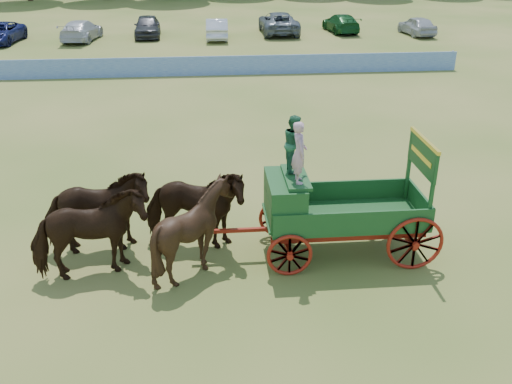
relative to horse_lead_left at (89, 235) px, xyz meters
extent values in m
plane|color=olive|center=(5.09, 1.70, -1.11)|extent=(160.00, 160.00, 0.00)
imported|color=black|center=(0.00, 0.00, 0.00)|extent=(2.84, 1.80, 2.21)
imported|color=black|center=(0.00, 1.10, 0.00)|extent=(2.74, 1.48, 2.21)
imported|color=black|center=(2.40, 0.00, 0.00)|extent=(2.04, 1.82, 2.22)
imported|color=black|center=(2.40, 1.10, 0.00)|extent=(2.78, 1.60, 2.21)
cube|color=#A22110|center=(4.60, 0.55, -0.51)|extent=(0.12, 2.00, 0.12)
cube|color=#A22110|center=(7.60, 0.55, -0.51)|extent=(0.12, 2.00, 0.12)
cube|color=#A22110|center=(6.10, 0.00, -0.39)|extent=(3.80, 0.10, 0.12)
cube|color=#A22110|center=(6.10, 1.10, -0.39)|extent=(3.80, 0.10, 0.12)
cube|color=#A22110|center=(3.70, 0.55, -0.36)|extent=(2.80, 0.09, 0.09)
cube|color=#1B5127|center=(6.10, 0.55, -0.11)|extent=(3.80, 1.80, 0.10)
cube|color=#1B5127|center=(6.10, -0.33, 0.19)|extent=(3.80, 0.06, 0.55)
cube|color=#1B5127|center=(6.10, 1.43, 0.19)|extent=(3.80, 0.06, 0.55)
cube|color=#1B5127|center=(7.98, 0.55, 0.19)|extent=(0.06, 1.80, 0.55)
cube|color=#1B5127|center=(4.60, 0.55, 0.44)|extent=(0.85, 1.70, 1.05)
cube|color=#1B5127|center=(4.85, 0.55, 1.01)|extent=(0.55, 1.50, 0.08)
cube|color=#1B5127|center=(4.22, 0.55, 0.24)|extent=(0.10, 1.60, 0.65)
cube|color=#1B5127|center=(4.40, 0.55, -0.06)|extent=(0.55, 1.60, 0.06)
cube|color=#1B5127|center=(7.90, -0.25, 0.84)|extent=(0.08, 0.08, 1.80)
cube|color=#1B5127|center=(7.90, 1.35, 0.84)|extent=(0.08, 0.08, 1.80)
cube|color=#1B5127|center=(7.90, 0.55, 1.44)|extent=(0.07, 1.75, 0.75)
cube|color=yellow|center=(7.90, 0.55, 1.84)|extent=(0.08, 1.80, 0.09)
cube|color=yellow|center=(7.86, 0.55, 1.44)|extent=(0.02, 1.30, 0.12)
torus|color=#A22110|center=(4.60, -0.40, -0.56)|extent=(1.09, 0.09, 1.09)
torus|color=#A22110|center=(4.60, 1.50, -0.56)|extent=(1.09, 0.09, 1.09)
torus|color=#A22110|center=(7.60, -0.40, -0.41)|extent=(1.39, 0.09, 1.39)
torus|color=#A22110|center=(7.60, 1.50, -0.41)|extent=(1.39, 0.09, 1.39)
imported|color=#C496A5|center=(4.85, 0.20, 1.78)|extent=(0.35, 0.53, 1.45)
imported|color=#235D3B|center=(4.85, 0.90, 1.74)|extent=(0.52, 0.67, 1.38)
cube|color=#1E50A6|center=(4.09, 19.70, -0.58)|extent=(26.00, 0.08, 1.05)
imported|color=navy|center=(-11.34, 30.53, -0.41)|extent=(2.70, 5.17, 1.39)
imported|color=silver|center=(-5.85, 31.02, -0.39)|extent=(2.62, 5.16, 1.43)
imported|color=#333338|center=(-1.26, 32.09, -0.33)|extent=(2.02, 4.62, 1.55)
imported|color=silver|center=(3.83, 30.79, -0.38)|extent=(1.65, 4.44, 1.45)
imported|color=slate|center=(8.57, 32.60, -0.30)|extent=(2.67, 5.78, 1.61)
imported|color=#144C1E|center=(13.45, 32.84, -0.43)|extent=(2.34, 4.84, 1.36)
imported|color=#B2B2B7|center=(18.85, 31.01, -0.41)|extent=(2.05, 4.22, 1.39)
camera|label=1|loc=(2.77, -11.70, 6.44)|focal=40.00mm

